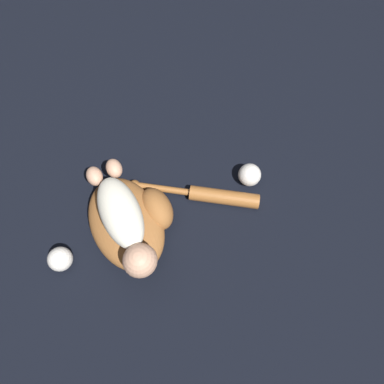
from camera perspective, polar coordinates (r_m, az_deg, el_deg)
The scene contains 6 objects.
ground_plane at distance 1.22m, azimuth -12.75°, elevation -5.71°, with size 6.00×6.00×0.00m, color black.
baseball_glove at distance 1.16m, azimuth -9.23°, elevation -4.32°, with size 0.36×0.31×0.11m.
baby_figure at distance 1.06m, azimuth -10.39°, elevation -4.22°, with size 0.37×0.21×0.09m.
baseball_bat at distance 1.20m, azimuth 2.75°, elevation -0.49°, with size 0.35×0.29×0.05m.
baseball at distance 1.23m, azimuth 8.76°, elevation 2.60°, with size 0.07×0.07×0.07m.
baseball_spare at distance 1.19m, azimuth -19.45°, elevation -9.60°, with size 0.07×0.07×0.07m.
Camera 1 is at (0.43, -0.04, 1.14)m, focal length 35.00 mm.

